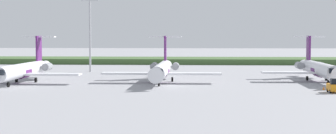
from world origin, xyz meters
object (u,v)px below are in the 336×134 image
object	(u,v)px
regional_jet_nearest	(23,70)
safety_cone_front_marker	(324,88)
regional_jet_third	(319,69)
antenna_mast	(90,27)
baggage_tug	(334,86)
regional_jet_second	(162,69)

from	to	relation	value
regional_jet_nearest	safety_cone_front_marker	bearing A→B (deg)	-10.11
regional_jet_third	antenna_mast	xyz separation A→B (m)	(-50.81, 24.97, 8.69)
regional_jet_nearest	baggage_tug	world-z (taller)	regional_jet_nearest
regional_jet_nearest	baggage_tug	bearing A→B (deg)	-14.50
baggage_tug	safety_cone_front_marker	distance (m)	4.62
regional_jet_nearest	antenna_mast	bearing A→B (deg)	78.80
regional_jet_nearest	safety_cone_front_marker	xyz separation A→B (m)	(54.37, -9.70, -2.26)
baggage_tug	regional_jet_nearest	bearing A→B (deg)	165.50
safety_cone_front_marker	regional_jet_nearest	bearing A→B (deg)	169.89
regional_jet_third	regional_jet_second	bearing A→B (deg)	-172.14
antenna_mast	baggage_tug	xyz separation A→B (m)	(48.55, -46.59, -10.23)
antenna_mast	safety_cone_front_marker	distance (m)	64.73
regional_jet_third	safety_cone_front_marker	world-z (taller)	regional_jet_third
regional_jet_nearest	regional_jet_second	distance (m)	26.54
baggage_tug	safety_cone_front_marker	bearing A→B (deg)	97.52
regional_jet_third	baggage_tug	distance (m)	21.79
antenna_mast	baggage_tug	bearing A→B (deg)	-43.82
regional_jet_nearest	baggage_tug	distance (m)	56.79
regional_jet_nearest	antenna_mast	distance (m)	34.13
regional_jet_nearest	regional_jet_third	xyz separation A→B (m)	(57.23, 7.41, 0.00)
baggage_tug	regional_jet_second	bearing A→B (deg)	148.75
regional_jet_second	antenna_mast	bearing A→B (deg)	124.30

